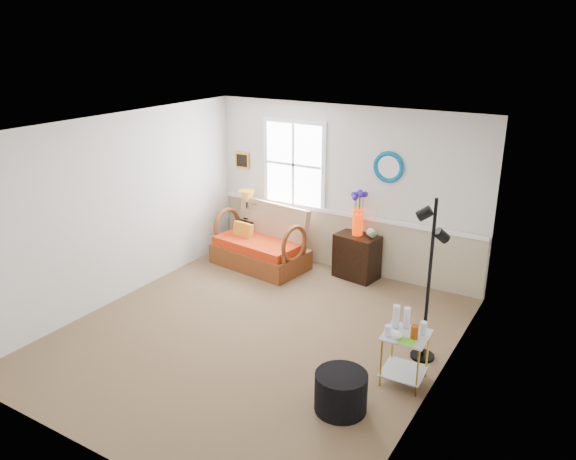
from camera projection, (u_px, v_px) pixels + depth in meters
The scene contains 19 objects.
floor at pixel (256, 334), 7.09m from camera, with size 4.50×5.00×0.01m, color brown.
ceiling at pixel (251, 128), 6.22m from camera, with size 4.50×5.00×0.01m, color white.
walls at pixel (253, 238), 6.65m from camera, with size 4.51×5.01×2.60m.
wainscot at pixel (342, 242), 8.94m from camera, with size 4.46×0.02×0.90m, color tan.
chair_rail at pixel (343, 214), 8.78m from camera, with size 4.46×0.04×0.06m, color white.
window at pixel (294, 165), 8.99m from camera, with size 1.14×0.06×1.44m, color white, non-canonical shape.
picture at pixel (242, 160), 9.51m from camera, with size 0.28×0.03×0.28m, color #AD7720.
mirror at pixel (389, 167), 8.17m from camera, with size 0.47×0.47×0.07m, color #038ABB.
loveseat at pixel (260, 238), 9.00m from camera, with size 1.50×0.85×0.98m, color brown, non-canonical shape.
throw_pillow at pixel (243, 234), 9.15m from camera, with size 0.36×0.09×0.36m, color #E15901, non-canonical shape.
lamp_stand at pixel (247, 236), 9.62m from camera, with size 0.34×0.34×0.60m, color black, non-canonical shape.
table_lamp at pixel (247, 205), 9.43m from camera, with size 0.28×0.28×0.51m, color #B87426, non-canonical shape.
potted_plant at pixel (254, 212), 9.47m from camera, with size 0.29×0.33×0.26m, color #4C6F3A.
cabinet at pixel (357, 256), 8.63m from camera, with size 0.64×0.41×0.69m, color black, non-canonical shape.
flower_vase at pixel (358, 213), 8.43m from camera, with size 0.20×0.20×0.69m, color red, non-canonical shape.
side_table at pixel (404, 358), 6.03m from camera, with size 0.46×0.46×0.59m, color #A37F1E, non-canonical shape.
tabletop_items at pixel (406, 323), 5.89m from camera, with size 0.43×0.43×0.26m, color silver, non-canonical shape.
floor_lamp at pixel (429, 282), 6.27m from camera, with size 0.28×0.28×1.95m, color black, non-canonical shape.
ottoman at pixel (341, 392), 5.62m from camera, with size 0.53×0.53×0.41m, color black.
Camera 1 is at (3.57, -5.13, 3.61)m, focal length 35.00 mm.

